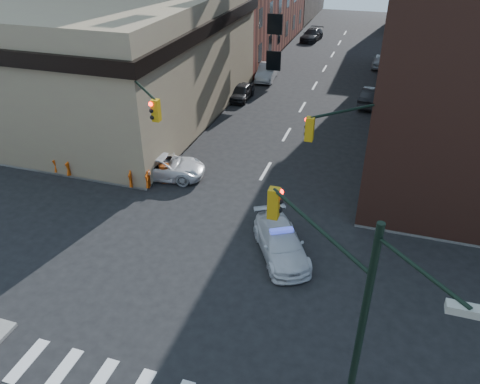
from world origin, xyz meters
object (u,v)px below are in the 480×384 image
Objects in this scene: pedestrian_b at (64,155)px; barricade_nw_a at (140,178)px; barrel_bank at (164,173)px; pickup at (164,166)px; barrel_road at (272,234)px; parked_car_wnear at (242,92)px; pedestrian_a at (103,145)px; police_car at (281,243)px; parked_car_wfar at (267,72)px; parked_car_enear at (373,96)px.

barricade_nw_a is at bearing -38.45° from pedestrian_b.
pickup is at bearing 117.95° from barrel_bank.
barrel_bank reaches higher than barrel_road.
barricade_nw_a is at bearing -93.34° from parked_car_wnear.
pedestrian_a is (-5.25, -13.70, 0.30)m from parked_car_wnear.
police_car is 2.95× the size of pedestrian_a.
parked_car_wfar is at bearing 83.96° from parked_car_wnear.
pedestrian_b reaches higher than pedestrian_a.
pedestrian_a reaches higher than barricade_nw_a.
police_car is 4.27× the size of barrel_road.
pickup is at bearing 150.09° from barrel_road.
pickup is 3.78× the size of barricade_nw_a.
parked_car_wnear is at bearing 80.54° from pedestrian_a.
barrel_road is 0.99× the size of barrel_bank.
pedestrian_b reaches higher than police_car.
pedestrian_a is 1.43× the size of barrel_bank.
pedestrian_a is 0.83× the size of pedestrian_b.
parked_car_wnear is at bearing -100.25° from parked_car_wfar.
parked_car_wfar reaches higher than police_car.
pedestrian_a reaches higher than parked_car_wfar.
parked_car_wnear is 15.42m from barrel_bank.
parked_car_enear is 25.15m from pedestrian_b.
police_car is 21.87m from parked_car_wnear.
barrel_bank is (0.00, -15.42, -0.09)m from parked_car_wnear.
barrel_road is 8.77m from barrel_bank.
barricade_nw_a is (-0.70, -1.75, -0.05)m from pickup.
pickup is 5.09m from pedestrian_a.
pedestrian_b is at bearing 166.43° from barrel_road.
pedestrian_a is at bearing -110.67° from parked_car_wfar.
police_car reaches higher than parked_car_wnear.
police_car is 0.94m from barrel_road.
pedestrian_b is (-1.29, -2.34, 0.16)m from pedestrian_a.
parked_car_enear reaches higher than parked_car_wnear.
parked_car_enear is (11.00, 1.97, 0.11)m from parked_car_wnear.
parked_car_wnear is 17.33m from pedestrian_b.
pedestrian_b reaches higher than barricade_nw_a.
pedestrian_b reaches higher than barrel_bank.
barrel_road is at bearing 100.72° from police_car.
pedestrian_a is at bearing 28.44° from pedestrian_b.
barrel_bank is 1.55m from barricade_nw_a.
parked_car_enear is 4.20× the size of barrel_road.
barricade_nw_a reaches higher than barrel_bank.
pickup is at bearing -1.63° from pedestrian_a.
parked_car_wnear is at bearing 90.00° from barrel_bank.
parked_car_wfar is at bearing 74.23° from barricade_nw_a.
pickup is 14.86m from parked_car_wnear.
barrel_bank is at bearing -6.64° from pedestrian_a.
parked_car_enear is at bearing -42.53° from pickup.
barrel_road is at bearing -12.49° from pedestrian_a.
parked_car_wfar is (0.67, 6.19, 0.10)m from parked_car_wnear.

